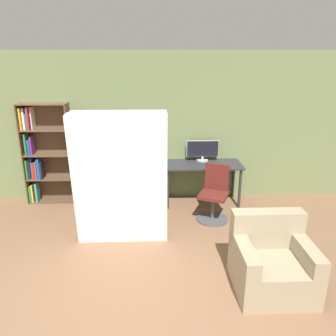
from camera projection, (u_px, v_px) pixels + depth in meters
name	position (u px, v px, depth m)	size (l,w,h in m)	color
ground_plane	(134.00, 319.00, 3.36)	(16.00, 16.00, 0.00)	brown
wall_back	(142.00, 128.00, 6.00)	(8.00, 0.06, 2.70)	#6B7A4C
desk	(202.00, 169.00, 5.93)	(1.40, 0.63, 0.75)	#2D2D33
monitor	(203.00, 150.00, 6.02)	(0.60, 0.22, 0.39)	#B7B7BC
office_chair	(214.00, 198.00, 5.38)	(0.58, 0.58, 0.92)	#4C4C51
bookshelf	(43.00, 154.00, 5.94)	(0.84, 0.32, 1.82)	brown
mattress_near	(121.00, 181.00, 4.50)	(1.29, 0.35, 1.89)	silver
mattress_far	(122.00, 177.00, 4.68)	(1.29, 0.26, 1.89)	silver
armchair	(271.00, 262.00, 3.76)	(0.85, 0.80, 0.85)	gray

